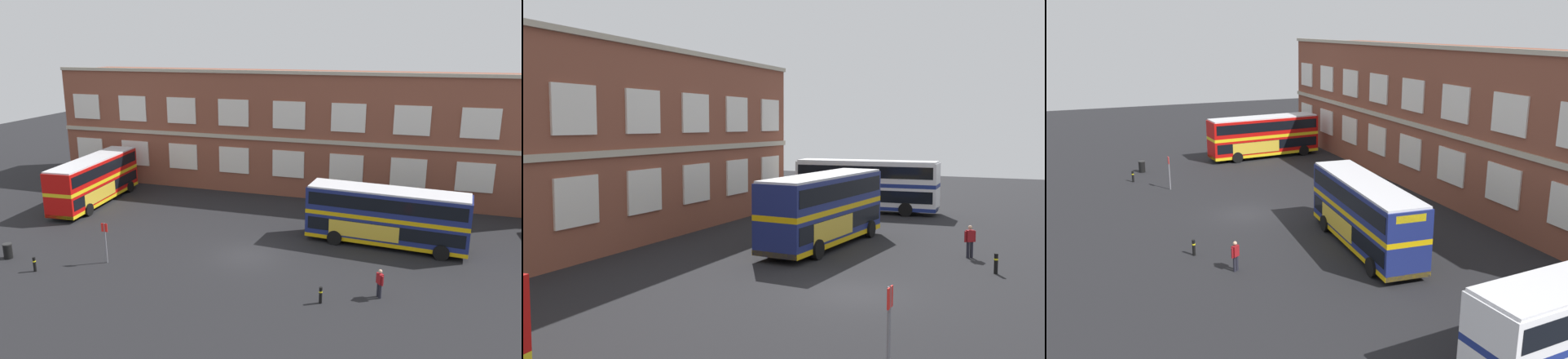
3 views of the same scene
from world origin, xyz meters
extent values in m
plane|color=black|center=(0.00, 2.00, 0.00)|extent=(120.00, 120.00, 0.00)
cube|color=brown|center=(-0.76, 18.00, 5.58)|extent=(47.51, 8.00, 11.15)
cube|color=#B2A893|center=(-0.76, 13.92, 5.35)|extent=(47.51, 0.16, 0.36)
cube|color=#B2A893|center=(-0.76, 13.95, 11.30)|extent=(47.51, 0.28, 0.30)
cube|color=silver|center=(-21.87, 13.94, 3.12)|extent=(2.96, 0.12, 2.45)
cube|color=silver|center=(-16.59, 13.94, 3.12)|extent=(2.96, 0.12, 2.45)
cube|color=silver|center=(-11.32, 13.94, 3.12)|extent=(2.96, 0.12, 2.45)
cube|color=silver|center=(-6.04, 13.94, 3.12)|extent=(2.96, 0.12, 2.45)
cube|color=silver|center=(-0.76, 13.94, 3.12)|extent=(2.96, 0.12, 2.45)
cube|color=silver|center=(4.52, 13.94, 3.12)|extent=(2.96, 0.12, 2.45)
cube|color=silver|center=(9.80, 13.94, 3.12)|extent=(2.96, 0.12, 2.45)
cube|color=silver|center=(15.08, 13.94, 3.12)|extent=(2.96, 0.12, 2.45)
cube|color=silver|center=(-21.87, 13.94, 7.58)|extent=(2.96, 0.12, 2.45)
cube|color=silver|center=(-16.59, 13.94, 7.58)|extent=(2.96, 0.12, 2.45)
cube|color=silver|center=(-11.32, 13.94, 7.58)|extent=(2.96, 0.12, 2.45)
cube|color=silver|center=(-6.04, 13.94, 7.58)|extent=(2.96, 0.12, 2.45)
cube|color=silver|center=(-0.76, 13.94, 7.58)|extent=(2.96, 0.12, 2.45)
cube|color=silver|center=(4.52, 13.94, 7.58)|extent=(2.96, 0.12, 2.45)
cube|color=silver|center=(9.80, 13.94, 7.58)|extent=(2.96, 0.12, 2.45)
cube|color=silver|center=(15.08, 13.94, 7.58)|extent=(2.96, 0.12, 2.45)
cube|color=red|center=(-16.58, 7.00, 1.23)|extent=(3.33, 11.15, 1.75)
cube|color=black|center=(-16.58, 7.00, 1.44)|extent=(3.34, 10.72, 0.90)
cube|color=yellow|center=(-16.58, 7.00, 2.25)|extent=(3.33, 11.15, 0.30)
cube|color=red|center=(-16.58, 7.00, 3.17)|extent=(3.33, 11.15, 1.55)
cube|color=black|center=(-16.58, 7.00, 3.25)|extent=(3.34, 10.72, 0.90)
cube|color=yellow|center=(-16.58, 7.00, 0.49)|extent=(3.35, 11.16, 0.28)
cube|color=silver|center=(-16.58, 7.00, 4.01)|extent=(3.21, 10.93, 0.12)
cube|color=gold|center=(-15.20, 5.78, 1.31)|extent=(0.38, 4.83, 1.10)
cube|color=yellow|center=(-16.97, 12.46, 3.60)|extent=(1.66, 0.18, 0.40)
cylinder|color=black|center=(-15.58, 10.93, 0.52)|extent=(0.39, 1.06, 1.04)
cylinder|color=black|center=(-18.12, 10.75, 0.52)|extent=(0.39, 1.06, 1.04)
cylinder|color=black|center=(-15.07, 3.80, 0.52)|extent=(0.39, 1.06, 1.04)
cylinder|color=black|center=(-17.61, 3.62, 0.52)|extent=(0.39, 1.06, 1.04)
cube|color=navy|center=(8.71, 4.75, 1.23)|extent=(11.17, 3.41, 1.75)
cube|color=black|center=(8.71, 4.75, 1.44)|extent=(10.73, 3.42, 0.90)
cube|color=gold|center=(8.71, 4.75, 2.25)|extent=(11.17, 3.41, 0.30)
cube|color=navy|center=(8.71, 4.75, 3.17)|extent=(11.17, 3.41, 1.55)
cube|color=black|center=(8.71, 4.75, 3.25)|extent=(10.73, 3.42, 0.90)
cube|color=gold|center=(8.71, 4.75, 0.49)|extent=(11.17, 3.43, 0.28)
cube|color=silver|center=(8.71, 4.75, 4.01)|extent=(10.94, 3.29, 0.12)
cube|color=gold|center=(7.29, 3.57, 1.31)|extent=(4.83, 0.41, 1.10)
cube|color=yellow|center=(14.16, 4.32, 3.60)|extent=(0.19, 1.66, 0.40)
cylinder|color=black|center=(12.45, 3.18, 0.52)|extent=(1.06, 0.40, 1.04)
cylinder|color=black|center=(12.65, 5.72, 0.52)|extent=(1.06, 0.40, 1.04)
cylinder|color=black|center=(5.32, 3.74, 0.52)|extent=(1.06, 0.40, 1.04)
cylinder|color=black|center=(5.52, 6.28, 0.52)|extent=(1.06, 0.40, 1.04)
cylinder|color=black|center=(9.08, -3.31, 0.42)|extent=(0.22, 0.22, 0.85)
cylinder|color=black|center=(8.96, -3.15, 0.42)|extent=(0.22, 0.22, 0.85)
cube|color=maroon|center=(9.02, -3.23, 1.15)|extent=(0.43, 0.46, 0.60)
cylinder|color=maroon|center=(9.18, -3.44, 1.12)|extent=(0.15, 0.15, 0.57)
cylinder|color=maroon|center=(8.86, -3.02, 1.12)|extent=(0.15, 0.15, 0.57)
sphere|color=tan|center=(9.02, -3.23, 1.59)|extent=(0.22, 0.22, 0.22)
cylinder|color=slate|center=(-8.25, -3.78, 1.35)|extent=(0.10, 0.10, 2.70)
cube|color=red|center=(-8.25, -3.80, 2.42)|extent=(0.44, 0.04, 0.56)
cylinder|color=black|center=(-14.90, -5.17, 0.47)|extent=(0.56, 0.56, 0.95)
cylinder|color=black|center=(-14.90, -5.17, 0.99)|extent=(0.60, 0.60, 0.08)
cylinder|color=black|center=(6.02, -4.86, 0.47)|extent=(0.18, 0.18, 0.95)
cylinder|color=yellow|center=(6.02, -4.86, 0.68)|extent=(0.19, 0.19, 0.08)
cylinder|color=black|center=(-11.78, -6.29, 0.47)|extent=(0.18, 0.18, 0.95)
cylinder|color=yellow|center=(-11.78, -6.29, 0.68)|extent=(0.19, 0.19, 0.08)
camera|label=1|loc=(10.54, -29.93, 13.83)|focal=35.11mm
camera|label=2|loc=(-23.56, -8.00, 6.86)|focal=42.69mm
camera|label=3|loc=(36.23, -10.54, 12.69)|focal=38.72mm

